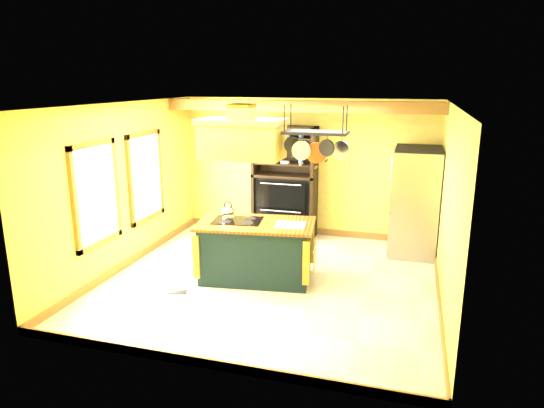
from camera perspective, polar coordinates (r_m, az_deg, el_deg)
The scene contains 15 objects.
floor at distance 7.67m, azimuth -0.06°, elevation -8.94°, with size 5.00×5.00×0.00m, color beige.
ceiling at distance 7.05m, azimuth -0.06°, elevation 11.64°, with size 5.00×5.00×0.00m, color white.
wall_back at distance 9.62m, azimuth 4.15°, elevation 4.26°, with size 5.00×0.02×2.70m, color #D8BF4F.
wall_front at distance 4.99m, azimuth -8.19°, elevation -5.57°, with size 5.00×0.02×2.70m, color #D8BF4F.
wall_left at distance 8.28m, azimuth -16.91°, elevation 2.01°, with size 0.02×5.00×2.70m, color #D8BF4F.
wall_right at distance 6.99m, azimuth 20.03°, elevation -0.49°, with size 0.02×5.00×2.70m, color #D8BF4F.
ceiling_beam at distance 8.70m, azimuth 3.15°, elevation 11.43°, with size 5.00×0.15×0.20m, color olive.
window_near at distance 7.61m, azimuth -19.96°, elevation 1.09°, with size 0.06×1.06×1.56m.
window_far at distance 8.75m, azimuth -14.62°, elevation 3.14°, with size 0.06×1.06×1.56m.
kitchen_island at distance 7.57m, azimuth -1.91°, elevation -5.46°, with size 1.90×1.21×1.11m.
range_hood at distance 7.23m, azimuth -3.53°, elevation 7.90°, with size 1.27×0.72×0.80m.
pot_rack at distance 6.94m, azimuth 5.18°, elevation 7.53°, with size 0.98×0.45×0.83m.
refrigerator at distance 8.92m, azimuth 16.41°, elevation 0.01°, with size 0.81×0.96×1.87m.
hutch at distance 9.58m, azimuth 1.55°, elevation 1.21°, with size 1.23×0.56×2.18m.
floor_register at distance 7.39m, azimuth -11.06°, elevation -10.13°, with size 0.28×0.12×0.01m, color black.
Camera 1 is at (1.98, -6.76, 3.05)m, focal length 32.00 mm.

